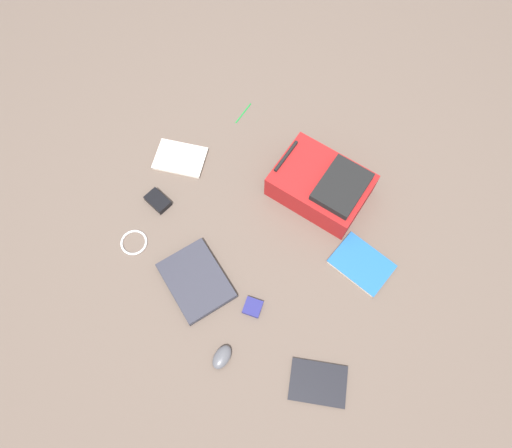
# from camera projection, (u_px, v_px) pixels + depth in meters

# --- Properties ---
(ground_plane) EXTENTS (4.13, 4.13, 0.00)m
(ground_plane) POSITION_uv_depth(u_px,v_px,m) (260.00, 234.00, 2.06)
(ground_plane) COLOR brown
(backpack) EXTENTS (0.35, 0.45, 0.18)m
(backpack) POSITION_uv_depth(u_px,v_px,m) (322.00, 185.00, 2.07)
(backpack) COLOR maroon
(backpack) RESTS_ON ground_plane
(laptop) EXTENTS (0.36, 0.39, 0.03)m
(laptop) POSITION_uv_depth(u_px,v_px,m) (196.00, 280.00, 1.96)
(laptop) COLOR #24242C
(laptop) RESTS_ON ground_plane
(book_blue) EXTENTS (0.22, 0.27, 0.02)m
(book_blue) POSITION_uv_depth(u_px,v_px,m) (180.00, 158.00, 2.20)
(book_blue) COLOR silver
(book_blue) RESTS_ON ground_plane
(book_red) EXTENTS (0.23, 0.27, 0.01)m
(book_red) POSITION_uv_depth(u_px,v_px,m) (318.00, 383.00, 1.81)
(book_red) COLOR silver
(book_red) RESTS_ON ground_plane
(book_manual) EXTENTS (0.24, 0.29, 0.02)m
(book_manual) POSITION_uv_depth(u_px,v_px,m) (362.00, 264.00, 2.00)
(book_manual) COLOR silver
(book_manual) RESTS_ON ground_plane
(computer_mouse) EXTENTS (0.11, 0.07, 0.04)m
(computer_mouse) POSITION_uv_depth(u_px,v_px,m) (222.00, 357.00, 1.84)
(computer_mouse) COLOR #4C4C51
(computer_mouse) RESTS_ON ground_plane
(cable_coil) EXTENTS (0.12, 0.12, 0.01)m
(cable_coil) POSITION_uv_depth(u_px,v_px,m) (134.00, 242.00, 2.04)
(cable_coil) COLOR silver
(cable_coil) RESTS_ON ground_plane
(power_brick) EXTENTS (0.10, 0.13, 0.03)m
(power_brick) POSITION_uv_depth(u_px,v_px,m) (158.00, 201.00, 2.11)
(power_brick) COLOR black
(power_brick) RESTS_ON ground_plane
(pen_black) EXTENTS (0.14, 0.02, 0.01)m
(pen_black) POSITION_uv_depth(u_px,v_px,m) (243.00, 113.00, 2.31)
(pen_black) COLOR #198C33
(pen_black) RESTS_ON ground_plane
(earbud_pouch) EXTENTS (0.08, 0.08, 0.02)m
(earbud_pouch) POSITION_uv_depth(u_px,v_px,m) (253.00, 307.00, 1.92)
(earbud_pouch) COLOR navy
(earbud_pouch) RESTS_ON ground_plane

